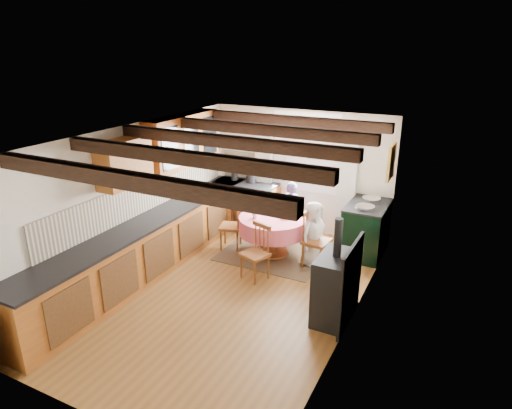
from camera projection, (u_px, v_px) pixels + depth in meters
The scene contains 40 objects.
floor at pixel (233, 291), 6.82m from camera, with size 3.60×5.50×0.00m, color brown.
ceiling at pixel (229, 135), 6.00m from camera, with size 3.60×5.50×0.00m, color white.
wall_back at pixel (301, 172), 8.72m from camera, with size 3.60×0.00×2.40m, color silver.
wall_front at pixel (83, 317), 4.10m from camera, with size 3.60×0.00×2.40m, color silver.
wall_left at pixel (133, 200), 7.16m from camera, with size 0.00×5.50×2.40m, color silver.
wall_right at pixel (355, 242), 5.65m from camera, with size 0.00×5.50×2.40m, color silver.
beam_a at pixel (127, 180), 4.35m from camera, with size 3.60×0.16×0.16m, color #362014.
beam_b at pixel (187, 158), 5.19m from camera, with size 3.60×0.16×0.16m, color #362014.
beam_c at pixel (230, 142), 6.03m from camera, with size 3.60×0.16×0.16m, color #362014.
beam_d at pixel (262, 130), 6.87m from camera, with size 3.60×0.16×0.16m, color #362014.
beam_e at pixel (287, 120), 7.71m from camera, with size 3.60×0.16×0.16m, color #362014.
splash_left at pixel (147, 195), 7.41m from camera, with size 0.02×4.50×0.55m, color beige.
splash_back at pixel (254, 166), 9.12m from camera, with size 1.40×0.02×0.55m, color beige.
base_cabinet_left at pixel (152, 246), 7.30m from camera, with size 0.60×5.30×0.88m, color #A4571F.
base_cabinet_back at pixel (246, 205), 9.17m from camera, with size 1.30×0.60×0.88m, color #A4571F.
worktop_left at pixel (151, 220), 7.13m from camera, with size 0.64×5.30×0.04m, color black.
worktop_back at pixel (246, 184), 9.00m from camera, with size 1.30×0.64×0.04m, color black.
wall_cabinet_glass at pixel (183, 141), 7.85m from camera, with size 0.34×1.80×0.90m, color #A4571F.
wall_cabinet_solid at pixel (124, 163), 6.60m from camera, with size 0.34×0.90×0.70m, color #A4571F.
window_frame at pixel (306, 152), 8.53m from camera, with size 1.34×0.03×1.54m, color white.
window_pane at pixel (306, 152), 8.53m from camera, with size 1.20×0.01×1.40m, color white.
curtain_left at pixel (264, 173), 8.99m from camera, with size 0.35×0.10×2.10m, color silver.
curtain_right at pixel (347, 184), 8.27m from camera, with size 0.35×0.10×2.10m, color silver.
curtain_rod at pixel (306, 121), 8.25m from camera, with size 0.03×0.03×2.00m, color black.
wall_picture at pixel (391, 162), 7.43m from camera, with size 0.04×0.50×0.60m, color gold.
wall_plate at pixel (355, 152), 8.08m from camera, with size 0.30×0.30×0.02m, color silver.
rug at pixel (272, 254), 8.00m from camera, with size 1.77×1.38×0.01m, color #4D3B29.
dining_table at pixel (273, 236), 7.88m from camera, with size 1.19×1.19×0.72m, color #F75074, non-canonical shape.
chair_near at pixel (255, 252), 7.05m from camera, with size 0.39×0.41×0.91m, color brown, non-canonical shape.
chair_left at pixel (231, 225), 8.12m from camera, with size 0.39×0.41×0.92m, color brown, non-canonical shape.
chair_right at pixel (317, 239), 7.42m from camera, with size 0.43×0.45×1.00m, color brown, non-canonical shape.
aga_range at pixel (366, 229), 7.90m from camera, with size 0.67×1.03×0.95m, color black, non-canonical shape.
cast_iron_stove at pixel (336, 271), 5.90m from camera, with size 0.44×0.74×1.48m, color black, non-canonical shape.
child_far at pixel (291, 211), 8.41m from camera, with size 0.43×0.28×1.17m, color #404165.
child_right at pixel (313, 234), 7.49m from camera, with size 0.55×0.36×1.12m, color silver.
bowl_a at pixel (286, 216), 7.73m from camera, with size 0.20×0.20×0.05m, color silver.
bowl_b at pixel (283, 209), 8.06m from camera, with size 0.21×0.21×0.07m, color silver.
cup at pixel (255, 215), 7.71m from camera, with size 0.11×0.11×0.10m, color silver.
canister_tall at pixel (234, 175), 9.12m from camera, with size 0.13×0.13×0.22m, color #262628.
canister_wide at pixel (251, 177), 8.97m from camera, with size 0.20×0.20×0.22m, color #262628.
Camera 1 is at (2.98, -5.17, 3.57)m, focal length 31.39 mm.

